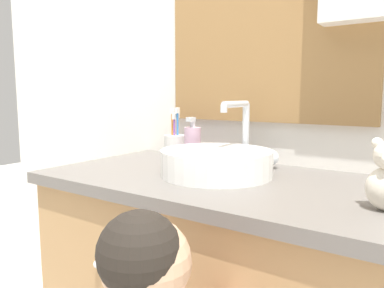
{
  "coord_description": "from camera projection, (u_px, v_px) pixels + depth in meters",
  "views": [
    {
      "loc": [
        0.54,
        -0.65,
        1.07
      ],
      "look_at": [
        -0.09,
        0.26,
        0.92
      ],
      "focal_mm": 35.0,
      "sensor_mm": 36.0,
      "label": 1
    }
  ],
  "objects": [
    {
      "name": "wall_back",
      "position": [
        279.0,
        32.0,
        1.3
      ],
      "size": [
        3.2,
        0.18,
        2.5
      ],
      "color": "silver",
      "rests_on": "ground_plane"
    },
    {
      "name": "sink_basin",
      "position": [
        218.0,
        161.0,
        1.15
      ],
      "size": [
        0.34,
        0.39,
        0.23
      ],
      "color": "white",
      "rests_on": "vanity_counter"
    },
    {
      "name": "toothbrush_holder",
      "position": [
        175.0,
        145.0,
        1.47
      ],
      "size": [
        0.08,
        0.08,
        0.2
      ],
      "color": "silver",
      "rests_on": "vanity_counter"
    },
    {
      "name": "soap_dispenser",
      "position": [
        193.0,
        143.0,
        1.4
      ],
      "size": [
        0.06,
        0.06,
        0.16
      ],
      "color": "#CCA3BC",
      "rests_on": "vanity_counter"
    }
  ]
}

